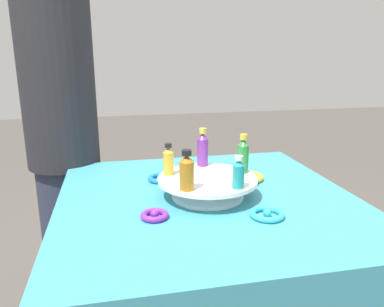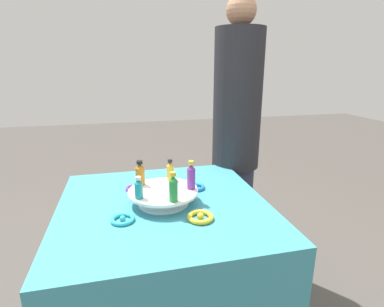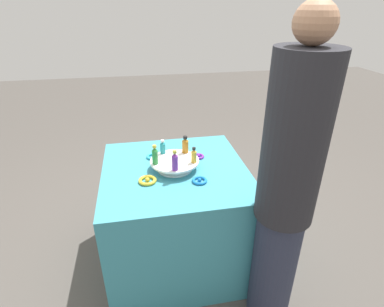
{
  "view_description": "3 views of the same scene",
  "coord_description": "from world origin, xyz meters",
  "views": [
    {
      "loc": [
        -1.04,
        0.27,
        1.16
      ],
      "look_at": [
        0.04,
        0.04,
        0.85
      ],
      "focal_mm": 35.0,
      "sensor_mm": 36.0,
      "label": 1
    },
    {
      "loc": [
        -0.15,
        -1.19,
        1.31
      ],
      "look_at": [
        0.16,
        0.15,
        0.9
      ],
      "focal_mm": 28.0,
      "sensor_mm": 36.0,
      "label": 2
    },
    {
      "loc": [
        1.62,
        -0.19,
        1.66
      ],
      "look_at": [
        0.1,
        0.09,
        0.87
      ],
      "focal_mm": 28.0,
      "sensor_mm": 36.0,
      "label": 3
    }
  ],
  "objects": [
    {
      "name": "bottle_purple",
      "position": [
        0.12,
        -0.01,
        0.85
      ],
      "size": [
        0.04,
        0.04,
        0.13
      ],
      "color": "#702D93",
      "rests_on": "display_stand"
    },
    {
      "name": "ribbon_bow_gold",
      "position": [
        0.12,
        -0.18,
        0.74
      ],
      "size": [
        0.11,
        0.11,
        0.03
      ],
      "color": "gold",
      "rests_on": "party_table"
    },
    {
      "name": "person_figure",
      "position": [
        0.52,
        0.48,
        0.85
      ],
      "size": [
        0.28,
        0.28,
        1.68
      ],
      "rotation": [
        0.0,
        0.0,
        -2.4
      ],
      "color": "#282D42",
      "rests_on": "ground_plane"
    },
    {
      "name": "ribbon_bow_blue",
      "position": [
        0.18,
        0.12,
        0.73
      ],
      "size": [
        0.09,
        0.09,
        0.02
      ],
      "color": "blue",
      "rests_on": "party_table"
    },
    {
      "name": "bottle_amber",
      "position": [
        -0.09,
        0.08,
        0.84
      ],
      "size": [
        0.04,
        0.04,
        0.11
      ],
      "color": "#AD6B19",
      "rests_on": "display_stand"
    },
    {
      "name": "ribbon_bow_teal",
      "position": [
        -0.18,
        -0.12,
        0.73
      ],
      "size": [
        0.09,
        0.09,
        0.02
      ],
      "color": "#2DB7CC",
      "rests_on": "party_table"
    },
    {
      "name": "bottle_teal",
      "position": [
        -0.11,
        -0.06,
        0.83
      ],
      "size": [
        0.03,
        0.03,
        0.09
      ],
      "color": "teal",
      "rests_on": "display_stand"
    },
    {
      "name": "ribbon_bow_purple",
      "position": [
        -0.12,
        0.18,
        0.73
      ],
      "size": [
        0.08,
        0.08,
        0.02
      ],
      "color": "purple",
      "rests_on": "party_table"
    },
    {
      "name": "display_stand",
      "position": [
        0.0,
        0.0,
        0.76
      ],
      "size": [
        0.3,
        0.3,
        0.06
      ],
      "color": "white",
      "rests_on": "party_table"
    },
    {
      "name": "bottle_gold",
      "position": [
        0.05,
        0.11,
        0.83
      ],
      "size": [
        0.03,
        0.03,
        0.1
      ],
      "color": "gold",
      "rests_on": "display_stand"
    },
    {
      "name": "ground_plane",
      "position": [
        0.0,
        0.0,
        0.0
      ],
      "size": [
        12.0,
        12.0,
        0.0
      ],
      "primitive_type": "plane",
      "color": "#4C4742"
    },
    {
      "name": "bottle_green",
      "position": [
        0.02,
        -0.12,
        0.84
      ],
      "size": [
        0.04,
        0.04,
        0.12
      ],
      "color": "#288438",
      "rests_on": "display_stand"
    },
    {
      "name": "party_table",
      "position": [
        0.0,
        0.0,
        0.36
      ],
      "size": [
        0.9,
        0.9,
        0.73
      ],
      "color": "teal",
      "rests_on": "ground_plane"
    }
  ]
}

